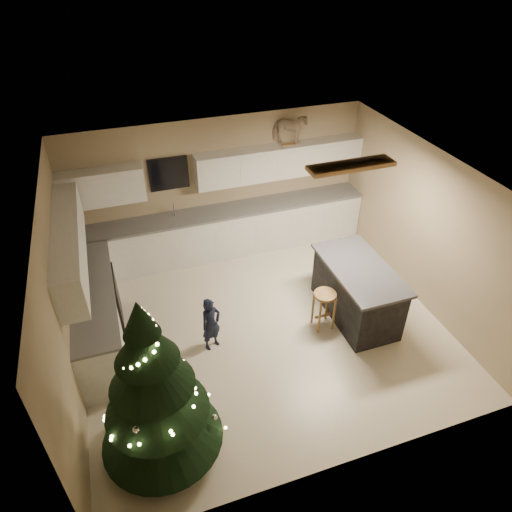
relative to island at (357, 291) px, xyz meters
name	(u,v)px	position (x,y,z in m)	size (l,w,h in m)	color
ground_plane	(263,326)	(-1.52, 0.21, -0.48)	(5.50, 5.50, 0.00)	beige
room_shell	(266,235)	(-1.49, 0.21, 1.27)	(5.52, 5.02, 2.61)	tan
cabinetry	(182,243)	(-2.43, 1.85, 0.28)	(5.50, 3.20, 2.00)	silver
island	(357,291)	(0.00, 0.00, 0.00)	(0.90, 1.70, 0.95)	black
bar_stool	(324,302)	(-0.62, -0.09, 0.02)	(0.35, 0.35, 0.67)	olive
christmas_tree	(155,397)	(-3.37, -1.39, 0.50)	(1.49, 1.44, 2.39)	#3F2816
toddler	(211,324)	(-2.39, 0.06, -0.03)	(0.33, 0.22, 0.90)	#141933
rocking_horse	(289,129)	(-0.21, 2.53, 1.82)	(0.71, 0.54, 0.57)	olive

